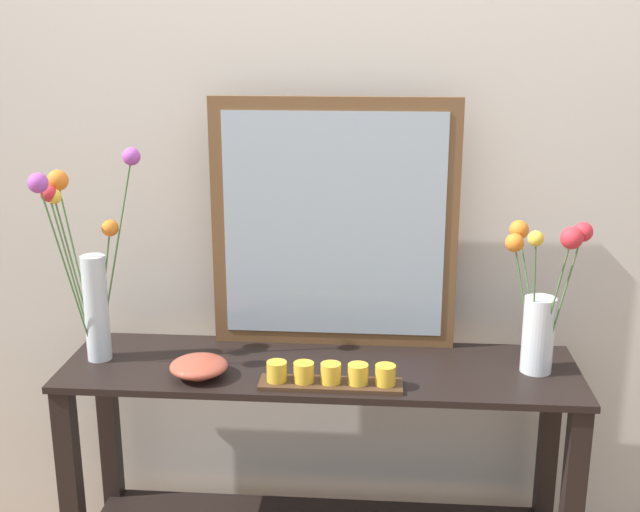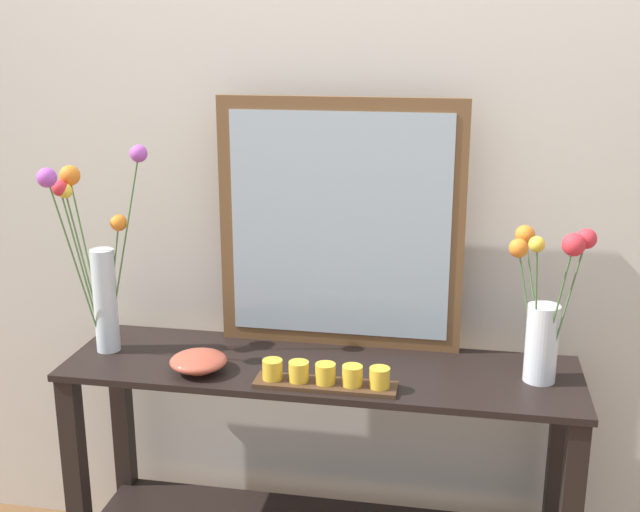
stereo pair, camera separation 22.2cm
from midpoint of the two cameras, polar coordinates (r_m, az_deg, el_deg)
wall_back at (r=2.49m, az=3.95°, el=7.04°), size 6.40×0.08×2.70m
console_table at (r=2.47m, az=2.66°, el=-14.26°), size 1.49×0.41×0.79m
mirror_leaning at (r=2.38m, az=4.11°, el=2.15°), size 0.74×0.03×0.76m
tall_vase_left at (r=2.41m, az=-13.06°, el=-0.53°), size 0.27×0.19×0.63m
vase_right at (r=2.28m, az=18.42°, el=-3.95°), size 0.21×0.22×0.45m
candle_tray at (r=2.20m, az=3.32°, el=-8.69°), size 0.39×0.09×0.07m
decorative_bowl at (r=2.30m, az=-5.92°, el=-7.53°), size 0.16×0.16×0.06m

